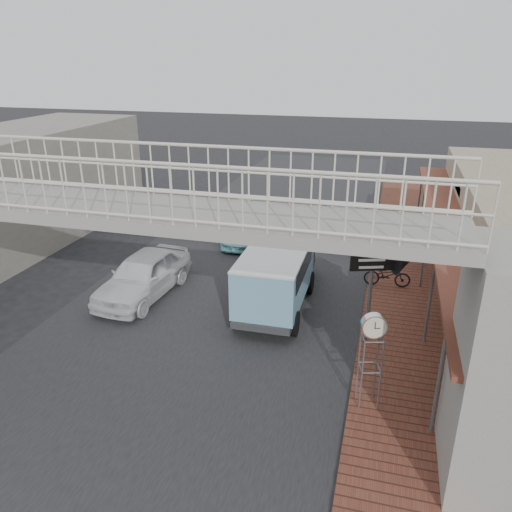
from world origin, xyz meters
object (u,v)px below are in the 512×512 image
Objects in this scene: arrow_sign at (402,255)px; angkot_curb at (341,216)px; angkot_far at (248,224)px; white_hatchback at (143,275)px; street_clock at (373,330)px; dark_sedan at (276,272)px; motorcycle_near at (387,275)px; angkot_van at (276,273)px; motorcycle_far at (382,231)px.

angkot_curb is at bearing 86.34° from arrow_sign.
white_hatchback is at bearing -113.50° from angkot_far.
street_clock is at bearing -68.33° from angkot_far.
dark_sedan is 4.13m from motorcycle_near.
angkot_curb is 1.61× the size of arrow_sign.
white_hatchback is 9.26m from street_clock.
motorcycle_near is at bearing 36.81° from angkot_van.
street_clock is at bearing -51.68° from dark_sedan.
white_hatchback is at bearing 129.77° from motorcycle_far.
motorcycle_far is 0.64× the size of street_clock.
street_clock is at bearing 173.98° from motorcycle_near.
angkot_far is at bearing 94.54° from motorcycle_far.
angkot_far is at bearing 112.55° from arrow_sign.
angkot_curb reaches higher than motorcycle_far.
angkot_van is 8.35m from motorcycle_far.
white_hatchback is 10.82m from angkot_curb.
street_clock is (-0.27, -7.05, 1.61)m from motorcycle_near.
motorcycle_far is (8.04, 7.78, -0.21)m from white_hatchback.
motorcycle_far is at bearing 48.48° from white_hatchback.
white_hatchback reaches higher than motorcycle_far.
angkot_curb is (6.02, 8.99, -0.03)m from white_hatchback.
angkot_curb is 6.57m from motorcycle_near.
angkot_curb reaches higher than angkot_far.
angkot_curb is 10.42m from arrow_sign.
angkot_far is at bearing 112.73° from angkot_van.
angkot_van is at bearing 153.02° from motorcycle_far.
arrow_sign is at bearing -1.22° from white_hatchback.
dark_sedan is at bearing -71.61° from angkot_far.
arrow_sign is (2.71, -9.85, 2.07)m from angkot_curb.
angkot_far is 1.94× the size of street_clock.
arrow_sign is (3.90, -0.97, 1.43)m from angkot_van.
white_hatchback is 1.37× the size of arrow_sign.
angkot_far is (-4.11, -2.17, -0.06)m from angkot_curb.
street_clock is at bearing -22.72° from white_hatchback.
motorcycle_near is at bearing 72.39° from street_clock.
street_clock is (2.13, -13.17, 1.40)m from angkot_curb.
arrow_sign is at bearing -179.71° from motorcycle_far.
motorcycle_far is (-0.39, 4.90, 0.03)m from motorcycle_near.
white_hatchback is 2.91× the size of motorcycle_far.
white_hatchback is at bearing -179.54° from angkot_van.
dark_sedan is at bearing 131.51° from arrow_sign.
white_hatchback is 9.00m from arrow_sign.
dark_sedan is at bearing 101.13° from angkot_van.
street_clock is at bearing -53.01° from angkot_van.
motorcycle_near is at bearing -39.12° from angkot_far.
angkot_curb is 13.41m from street_clock.
angkot_van is at bearing -74.39° from angkot_far.
street_clock is at bearing 176.25° from motorcycle_far.
angkot_van is at bearing 75.91° from angkot_curb.
motorcycle_far is at bearing 75.16° from street_clock.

